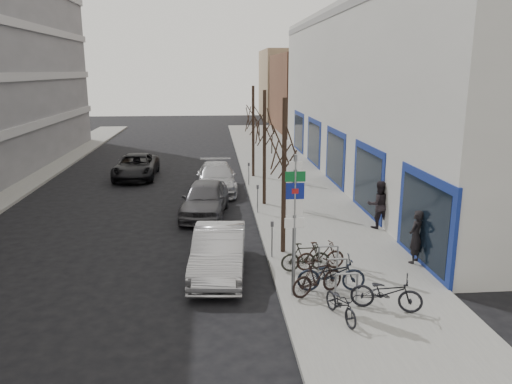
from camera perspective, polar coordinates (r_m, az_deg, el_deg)
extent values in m
plane|color=black|center=(14.44, -5.44, -12.50)|extent=(120.00, 120.00, 0.00)
cube|color=slate|center=(24.19, 5.43, -1.40)|extent=(5.00, 70.00, 0.15)
cube|color=#B7B7B2|center=(33.49, 25.55, 10.09)|extent=(20.00, 32.00, 10.00)
cube|color=brown|center=(54.53, 8.79, 11.10)|extent=(12.00, 14.00, 8.00)
cube|color=#937A5B|center=(69.27, 6.26, 12.12)|extent=(13.00, 12.00, 9.00)
cylinder|color=gray|center=(13.81, 4.39, -4.30)|extent=(0.10, 0.10, 4.20)
cube|color=white|center=(13.34, 4.55, 3.03)|extent=(0.35, 0.03, 0.22)
cube|color=#0C5926|center=(13.40, 4.52, 1.77)|extent=(0.55, 0.03, 0.28)
cube|color=navy|center=(13.49, 4.49, 0.11)|extent=(0.50, 0.03, 0.45)
cube|color=maroon|center=(13.48, 4.50, 0.10)|extent=(0.18, 0.02, 0.14)
cube|color=white|center=(13.60, 4.46, -1.73)|extent=(0.45, 0.03, 0.45)
cube|color=white|center=(13.73, 4.42, -3.54)|extent=(0.55, 0.03, 0.28)
cylinder|color=gray|center=(14.13, 9.08, -10.75)|extent=(0.06, 0.06, 0.80)
cylinder|color=gray|center=(14.29, 11.46, -10.59)|extent=(0.06, 0.06, 0.80)
cylinder|color=gray|center=(14.05, 10.35, -9.19)|extent=(0.60, 0.06, 0.06)
cylinder|color=gray|center=(15.11, 8.08, -9.05)|extent=(0.06, 0.06, 0.80)
cylinder|color=gray|center=(15.25, 10.30, -8.92)|extent=(0.06, 0.06, 0.80)
cylinder|color=gray|center=(15.03, 9.26, -7.58)|extent=(0.60, 0.06, 0.06)
cylinder|color=gray|center=(16.11, 7.21, -7.55)|extent=(0.06, 0.06, 0.80)
cylinder|color=gray|center=(16.24, 9.30, -7.44)|extent=(0.06, 0.06, 0.80)
cylinder|color=gray|center=(16.03, 8.30, -6.16)|extent=(0.60, 0.06, 0.06)
cylinder|color=black|center=(17.02, 3.21, 1.44)|extent=(0.16, 0.16, 5.50)
cylinder|color=black|center=(23.36, 0.97, 4.83)|extent=(0.16, 0.16, 5.50)
cylinder|color=black|center=(29.77, -0.32, 6.77)|extent=(0.16, 0.16, 5.50)
cylinder|color=gray|center=(17.04, 1.85, -5.69)|extent=(0.05, 0.05, 1.10)
cube|color=#3F3F44|center=(16.84, 1.86, -3.67)|extent=(0.10, 0.08, 0.18)
cylinder|color=gray|center=(22.28, 0.19, -1.00)|extent=(0.05, 0.05, 1.10)
cube|color=#3F3F44|center=(22.12, 0.19, 0.58)|extent=(0.10, 0.08, 0.18)
cylinder|color=gray|center=(27.61, -0.83, 1.90)|extent=(0.05, 0.05, 1.10)
cube|color=#3F3F44|center=(27.49, -0.83, 3.18)|extent=(0.10, 0.08, 0.18)
imported|color=black|center=(13.20, 9.72, -12.22)|extent=(0.84, 1.65, 0.97)
imported|color=black|center=(14.41, 7.06, -9.65)|extent=(1.78, 1.17, 1.05)
imported|color=black|center=(14.67, 8.60, -8.93)|extent=(2.01, 0.72, 1.20)
imported|color=black|center=(15.98, 5.68, -7.36)|extent=(1.61, 0.54, 0.97)
imported|color=black|center=(13.88, 14.70, -10.73)|extent=(1.96, 1.20, 1.15)
imported|color=black|center=(16.13, 7.39, -7.18)|extent=(1.66, 0.68, 0.98)
imported|color=#9D9DA2|center=(16.01, -4.26, -6.84)|extent=(1.94, 4.67, 1.50)
imported|color=#444348|center=(22.38, -5.86, -0.77)|extent=(2.42, 4.81, 1.57)
imported|color=#A4A4A9|center=(26.89, -4.56, 1.62)|extent=(2.13, 5.14, 1.49)
imported|color=black|center=(31.02, -13.55, 2.86)|extent=(2.37, 5.14, 1.43)
imported|color=black|center=(17.27, 17.78, -4.88)|extent=(0.77, 0.76, 1.80)
imported|color=black|center=(20.63, 13.84, -1.36)|extent=(0.73, 0.50, 1.97)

